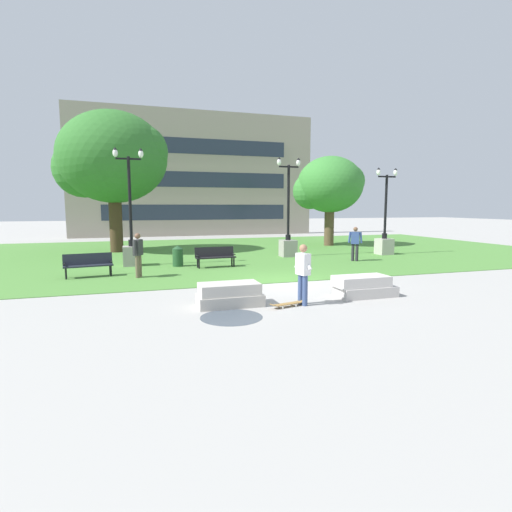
{
  "coord_description": "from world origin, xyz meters",
  "views": [
    {
      "loc": [
        -5.21,
        -13.25,
        2.75
      ],
      "look_at": [
        -1.53,
        -1.4,
        1.2
      ],
      "focal_mm": 28.0,
      "sensor_mm": 36.0,
      "label": 1
    }
  ],
  "objects_px": {
    "lamp_post_right": "(288,237)",
    "person_bystander_far_lawn": "(355,242)",
    "concrete_block_left": "(363,286)",
    "skateboard": "(287,304)",
    "person_bystander_near_lawn": "(138,253)",
    "person_skateboarder": "(303,271)",
    "trash_bin": "(178,256)",
    "lamp_post_center": "(384,237)",
    "park_bench_near_left": "(88,263)",
    "lamp_post_left": "(132,242)",
    "park_bench_near_right": "(215,256)",
    "concrete_block_center": "(230,295)"
  },
  "relations": [
    {
      "from": "lamp_post_left",
      "to": "person_bystander_far_lawn",
      "type": "xyz_separation_m",
      "value": [
        10.68,
        -1.69,
        -0.11
      ]
    },
    {
      "from": "person_skateboarder",
      "to": "person_bystander_near_lawn",
      "type": "height_order",
      "value": "person_bystander_near_lawn"
    },
    {
      "from": "park_bench_near_right",
      "to": "person_bystander_far_lawn",
      "type": "xyz_separation_m",
      "value": [
        7.09,
        -0.14,
        0.44
      ]
    },
    {
      "from": "lamp_post_right",
      "to": "person_bystander_far_lawn",
      "type": "relative_size",
      "value": 3.11
    },
    {
      "from": "lamp_post_center",
      "to": "lamp_post_right",
      "type": "xyz_separation_m",
      "value": [
        -5.61,
        0.74,
        0.08
      ]
    },
    {
      "from": "concrete_block_center",
      "to": "skateboard",
      "type": "height_order",
      "value": "concrete_block_center"
    },
    {
      "from": "lamp_post_center",
      "to": "park_bench_near_left",
      "type": "bearing_deg",
      "value": -169.47
    },
    {
      "from": "person_skateboarder",
      "to": "concrete_block_center",
      "type": "bearing_deg",
      "value": 165.27
    },
    {
      "from": "lamp_post_left",
      "to": "person_skateboarder",
      "type": "bearing_deg",
      "value": -63.56
    },
    {
      "from": "concrete_block_left",
      "to": "person_bystander_near_lawn",
      "type": "relative_size",
      "value": 1.1
    },
    {
      "from": "lamp_post_center",
      "to": "park_bench_near_right",
      "type": "bearing_deg",
      "value": -169.75
    },
    {
      "from": "lamp_post_left",
      "to": "person_bystander_far_lawn",
      "type": "height_order",
      "value": "lamp_post_left"
    },
    {
      "from": "lamp_post_left",
      "to": "trash_bin",
      "type": "distance_m",
      "value": 2.25
    },
    {
      "from": "lamp_post_center",
      "to": "person_skateboarder",
      "type": "bearing_deg",
      "value": -134.41
    },
    {
      "from": "lamp_post_right",
      "to": "person_bystander_far_lawn",
      "type": "bearing_deg",
      "value": -47.12
    },
    {
      "from": "skateboard",
      "to": "person_bystander_far_lawn",
      "type": "distance_m",
      "value": 10.07
    },
    {
      "from": "lamp_post_left",
      "to": "person_bystander_far_lawn",
      "type": "distance_m",
      "value": 10.81
    },
    {
      "from": "person_skateboarder",
      "to": "trash_bin",
      "type": "relative_size",
      "value": 1.78
    },
    {
      "from": "concrete_block_left",
      "to": "person_bystander_far_lawn",
      "type": "bearing_deg",
      "value": 60.77
    },
    {
      "from": "person_bystander_near_lawn",
      "to": "skateboard",
      "type": "bearing_deg",
      "value": -57.12
    },
    {
      "from": "park_bench_near_left",
      "to": "person_bystander_near_lawn",
      "type": "relative_size",
      "value": 1.09
    },
    {
      "from": "park_bench_near_right",
      "to": "concrete_block_left",
      "type": "bearing_deg",
      "value": -66.05
    },
    {
      "from": "lamp_post_left",
      "to": "skateboard",
      "type": "bearing_deg",
      "value": -66.28
    },
    {
      "from": "concrete_block_center",
      "to": "concrete_block_left",
      "type": "bearing_deg",
      "value": -1.06
    },
    {
      "from": "lamp_post_left",
      "to": "lamp_post_center",
      "type": "relative_size",
      "value": 1.1
    },
    {
      "from": "person_bystander_far_lawn",
      "to": "lamp_post_left",
      "type": "bearing_deg",
      "value": 171.01
    },
    {
      "from": "trash_bin",
      "to": "person_bystander_near_lawn",
      "type": "distance_m",
      "value": 3.07
    },
    {
      "from": "skateboard",
      "to": "lamp_post_left",
      "type": "relative_size",
      "value": 0.19
    },
    {
      "from": "concrete_block_center",
      "to": "park_bench_near_left",
      "type": "relative_size",
      "value": 0.97
    },
    {
      "from": "park_bench_near_left",
      "to": "lamp_post_center",
      "type": "bearing_deg",
      "value": 10.53
    },
    {
      "from": "park_bench_near_left",
      "to": "trash_bin",
      "type": "height_order",
      "value": "trash_bin"
    },
    {
      "from": "concrete_block_left",
      "to": "lamp_post_left",
      "type": "bearing_deg",
      "value": 127.89
    },
    {
      "from": "person_skateboarder",
      "to": "trash_bin",
      "type": "height_order",
      "value": "person_skateboarder"
    },
    {
      "from": "concrete_block_center",
      "to": "person_skateboarder",
      "type": "bearing_deg",
      "value": -14.73
    },
    {
      "from": "skateboard",
      "to": "person_bystander_far_lawn",
      "type": "bearing_deg",
      "value": 48.59
    },
    {
      "from": "lamp_post_left",
      "to": "lamp_post_right",
      "type": "bearing_deg",
      "value": 7.15
    },
    {
      "from": "concrete_block_center",
      "to": "concrete_block_left",
      "type": "distance_m",
      "value": 4.2
    },
    {
      "from": "park_bench_near_left",
      "to": "park_bench_near_right",
      "type": "xyz_separation_m",
      "value": [
        5.23,
        1.02,
        0.0
      ]
    },
    {
      "from": "park_bench_near_left",
      "to": "park_bench_near_right",
      "type": "bearing_deg",
      "value": 11.08
    },
    {
      "from": "park_bench_near_left",
      "to": "person_bystander_far_lawn",
      "type": "bearing_deg",
      "value": 4.12
    },
    {
      "from": "skateboard",
      "to": "person_bystander_near_lawn",
      "type": "distance_m",
      "value": 7.08
    },
    {
      "from": "lamp_post_right",
      "to": "skateboard",
      "type": "bearing_deg",
      "value": -111.9
    },
    {
      "from": "trash_bin",
      "to": "person_bystander_far_lawn",
      "type": "relative_size",
      "value": 0.56
    },
    {
      "from": "lamp_post_center",
      "to": "person_bystander_far_lawn",
      "type": "bearing_deg",
      "value": -147.38
    },
    {
      "from": "person_skateboarder",
      "to": "lamp_post_right",
      "type": "distance_m",
      "value": 10.78
    },
    {
      "from": "concrete_block_left",
      "to": "lamp_post_right",
      "type": "bearing_deg",
      "value": 81.82
    },
    {
      "from": "concrete_block_center",
      "to": "trash_bin",
      "type": "xyz_separation_m",
      "value": [
        -0.57,
        7.76,
        0.2
      ]
    },
    {
      "from": "concrete_block_center",
      "to": "lamp_post_left",
      "type": "xyz_separation_m",
      "value": [
        -2.57,
        8.61,
        0.79
      ]
    },
    {
      "from": "concrete_block_left",
      "to": "trash_bin",
      "type": "bearing_deg",
      "value": 121.28
    },
    {
      "from": "park_bench_near_right",
      "to": "person_bystander_far_lawn",
      "type": "height_order",
      "value": "person_bystander_far_lawn"
    }
  ]
}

